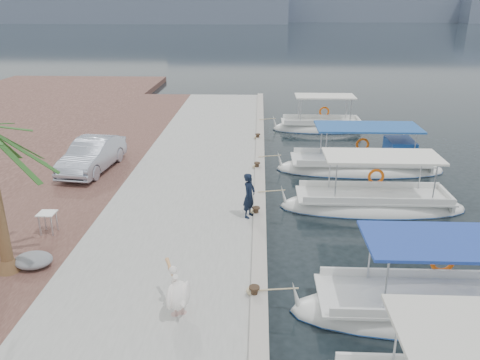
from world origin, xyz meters
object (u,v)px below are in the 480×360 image
Objects in this scene: fishing_caique_b at (441,312)px; fishing_caique_d at (362,167)px; parked_car at (92,155)px; pelican at (178,293)px; fisherman at (249,195)px; fishing_caique_c at (372,206)px; fishing_caique_e at (321,128)px.

fishing_caique_b is 11.29m from fishing_caique_d.
parked_car is (-12.54, -1.82, 1.04)m from fishing_caique_d.
fisherman is (1.59, 5.66, 0.23)m from pelican.
pelican is 0.33× the size of parked_car.
fishing_caique_c is (-0.28, 6.78, 0.00)m from fishing_caique_b.
fishing_caique_b reaches higher than parked_car.
fishing_caique_c is 1.66× the size of parked_car.
fishing_caique_b is 1.28× the size of fishing_caique_e.
fishing_caique_e reaches higher than pelican.
fishing_caique_e is at bearing 45.93° from parked_car.
fishing_caique_c and fishing_caique_d have the same top height.
fishing_caique_b is 5.48× the size of pelican.
fisherman is at bearing -129.48° from fishing_caique_d.
pelican is at bearing -130.12° from fishing_caique_c.
fishing_caique_d is at bearing 88.89° from fishing_caique_b.
parked_car is at bearing -171.76° from fishing_caique_d.
fisherman is at bearing 74.28° from pelican.
pelican is at bearing -55.23° from parked_car.
fishing_caique_b is 6.79m from fishing_caique_c.
fishing_caique_c is 12.22m from fishing_caique_e.
fishing_caique_b is 6.83m from pelican.
pelican is at bearing -106.44° from fishing_caique_e.
fishing_caique_e is 3.77× the size of fisherman.
fishing_caique_d is (0.50, 4.51, 0.06)m from fishing_caique_c.
fisherman is 0.37× the size of parked_car.
fishing_caique_b reaches higher than fisherman.
fishing_caique_d is at bearing -82.04° from fishing_caique_e.
fishing_caique_c and fishing_caique_e have the same top height.
parked_car is (-12.04, 2.69, 1.10)m from fishing_caique_c.
fisherman is 8.58m from parked_car.
pelican is (-6.43, -7.63, 0.96)m from fishing_caique_c.
fisherman is at bearing -157.84° from fishing_caique_c.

